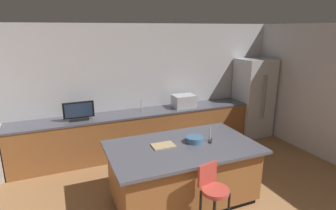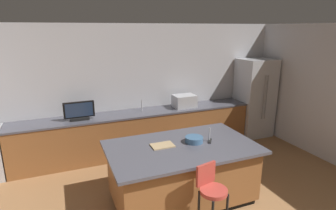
# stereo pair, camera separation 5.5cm
# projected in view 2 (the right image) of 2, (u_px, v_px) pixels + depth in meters

# --- Properties ---
(wall_back) EXTENTS (7.23, 0.12, 2.70)m
(wall_back) POSITION_uv_depth(u_px,v_px,m) (135.00, 88.00, 6.00)
(wall_back) COLOR #BCBCC1
(wall_back) RESTS_ON ground_plane
(counter_back) EXTENTS (5.05, 0.62, 0.90)m
(counter_back) POSITION_uv_depth(u_px,v_px,m) (139.00, 132.00, 5.89)
(counter_back) COLOR brown
(counter_back) RESTS_ON ground_plane
(kitchen_island) EXTENTS (2.23, 1.33, 0.91)m
(kitchen_island) POSITION_uv_depth(u_px,v_px,m) (182.00, 172.00, 4.24)
(kitchen_island) COLOR black
(kitchen_island) RESTS_ON ground_plane
(refrigerator) EXTENTS (0.81, 0.73, 1.90)m
(refrigerator) POSITION_uv_depth(u_px,v_px,m) (254.00, 98.00, 6.77)
(refrigerator) COLOR #B7BABF
(refrigerator) RESTS_ON ground_plane
(microwave) EXTENTS (0.48, 0.36, 0.27)m
(microwave) POSITION_uv_depth(u_px,v_px,m) (184.00, 101.00, 6.11)
(microwave) COLOR #B7BABF
(microwave) RESTS_ON counter_back
(tv_monitor) EXTENTS (0.57, 0.16, 0.36)m
(tv_monitor) POSITION_uv_depth(u_px,v_px,m) (79.00, 112.00, 5.24)
(tv_monitor) COLOR black
(tv_monitor) RESTS_ON counter_back
(sink_faucet_back) EXTENTS (0.02, 0.02, 0.24)m
(sink_faucet_back) POSITION_uv_depth(u_px,v_px,m) (142.00, 105.00, 5.86)
(sink_faucet_back) COLOR #B2B2B7
(sink_faucet_back) RESTS_ON counter_back
(sink_faucet_island) EXTENTS (0.02, 0.02, 0.22)m
(sink_faucet_island) POSITION_uv_depth(u_px,v_px,m) (209.00, 135.00, 4.26)
(sink_faucet_island) COLOR #B2B2B7
(sink_faucet_island) RESTS_ON kitchen_island
(bar_stool_center) EXTENTS (0.35, 0.37, 1.00)m
(bar_stool_center) POSITION_uv_depth(u_px,v_px,m) (211.00, 196.00, 3.41)
(bar_stool_center) COLOR #B23D33
(bar_stool_center) RESTS_ON ground_plane
(fruit_bowl) EXTENTS (0.28, 0.28, 0.09)m
(fruit_bowl) POSITION_uv_depth(u_px,v_px,m) (194.00, 139.00, 4.24)
(fruit_bowl) COLOR #3F668C
(fruit_bowl) RESTS_ON kitchen_island
(tv_remote) EXTENTS (0.14, 0.16, 0.02)m
(tv_remote) POSITION_uv_depth(u_px,v_px,m) (210.00, 141.00, 4.27)
(tv_remote) COLOR black
(tv_remote) RESTS_ON kitchen_island
(cutting_board) EXTENTS (0.34, 0.23, 0.02)m
(cutting_board) POSITION_uv_depth(u_px,v_px,m) (162.00, 145.00, 4.11)
(cutting_board) COLOR tan
(cutting_board) RESTS_ON kitchen_island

